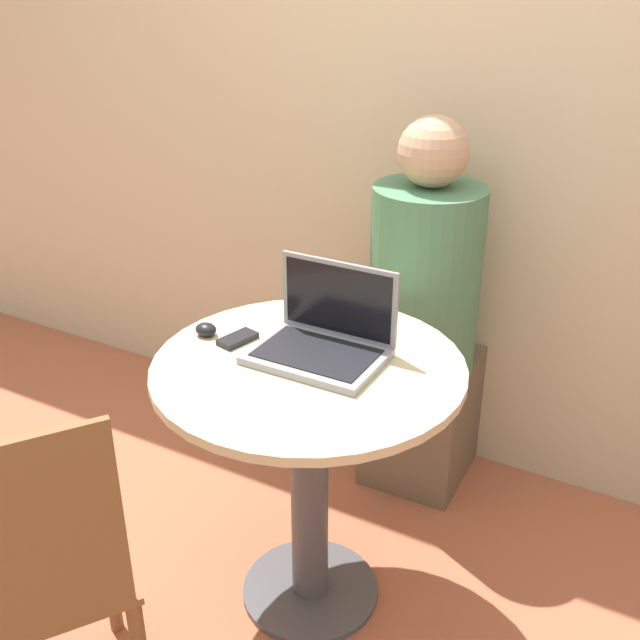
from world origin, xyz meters
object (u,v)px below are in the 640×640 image
(chair_empty, at_px, (36,583))
(person_seated, at_px, (427,338))
(laptop, at_px, (324,338))
(cell_phone, at_px, (238,339))

(chair_empty, bearing_deg, person_seated, 75.59)
(laptop, distance_m, chair_empty, 0.86)
(cell_phone, height_order, chair_empty, chair_empty)
(laptop, bearing_deg, chair_empty, -113.17)
(cell_phone, distance_m, person_seated, 0.78)
(laptop, relative_size, cell_phone, 2.84)
(cell_phone, relative_size, chair_empty, 0.13)
(chair_empty, height_order, person_seated, person_seated)
(laptop, relative_size, chair_empty, 0.36)
(cell_phone, bearing_deg, chair_empty, -96.56)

